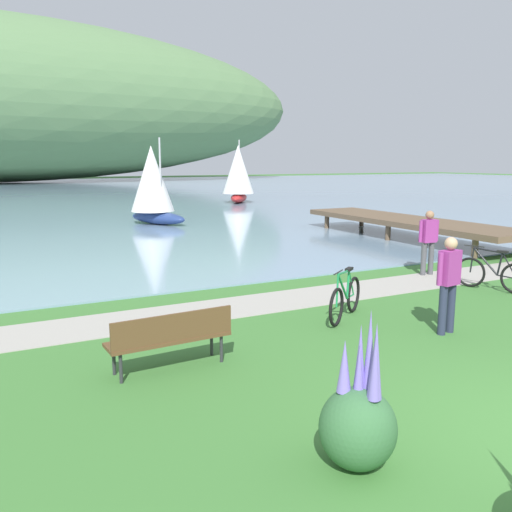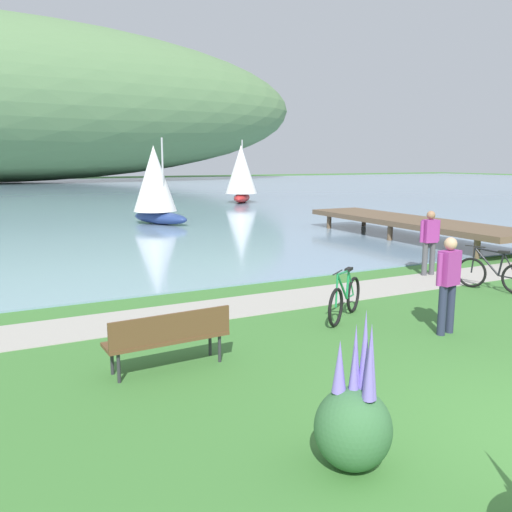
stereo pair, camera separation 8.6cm
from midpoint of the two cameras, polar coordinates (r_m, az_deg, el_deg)
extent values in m
cube|color=#7A99B2|center=(51.77, -20.90, 6.23)|extent=(180.00, 80.00, 0.04)
cube|color=#A39E93|center=(11.52, 2.38, -4.87)|extent=(60.00, 1.50, 0.01)
cube|color=brown|center=(7.92, -9.20, -8.70)|extent=(1.82, 0.58, 0.05)
cube|color=brown|center=(7.67, -8.68, -7.56)|extent=(1.80, 0.14, 0.40)
cylinder|color=#2D2D33|center=(7.93, -14.85, -10.62)|extent=(0.05, 0.05, 0.45)
cylinder|color=#2D2D33|center=(8.42, -4.65, -9.06)|extent=(0.05, 0.05, 0.45)
cylinder|color=#2D2D33|center=(7.63, -14.16, -11.44)|extent=(0.05, 0.05, 0.45)
cylinder|color=#2D2D33|center=(8.14, -3.61, -9.74)|extent=(0.05, 0.05, 0.45)
torus|color=black|center=(13.74, 22.20, -1.65)|extent=(0.30, 0.70, 0.72)
cylinder|color=black|center=(13.56, 23.61, -0.55)|extent=(0.24, 0.59, 0.61)
cylinder|color=black|center=(13.51, 23.84, 0.53)|extent=(0.26, 0.63, 0.09)
cylinder|color=black|center=(13.46, 24.90, -0.83)|extent=(0.08, 0.13, 0.54)
cylinder|color=black|center=(13.46, 25.51, -2.07)|extent=(0.17, 0.41, 0.05)
cylinder|color=black|center=(13.40, 25.75, -0.99)|extent=(0.15, 0.36, 0.56)
cylinder|color=black|center=(13.67, 22.38, -0.43)|extent=(0.06, 0.09, 0.60)
cube|color=black|center=(13.40, 25.16, 0.39)|extent=(0.17, 0.26, 0.05)
cylinder|color=black|center=(13.61, 22.57, 0.97)|extent=(0.18, 0.46, 0.02)
torus|color=black|center=(9.86, 8.77, -5.44)|extent=(0.62, 0.47, 0.72)
torus|color=black|center=(10.83, 10.59, -4.08)|extent=(0.62, 0.47, 0.72)
cylinder|color=#1E8C4C|center=(10.10, 9.45, -3.28)|extent=(0.52, 0.39, 0.61)
cylinder|color=#1E8C4C|center=(10.08, 9.56, -1.76)|extent=(0.56, 0.41, 0.09)
cylinder|color=#1E8C4C|center=(10.41, 10.01, -3.03)|extent=(0.13, 0.11, 0.54)
cylinder|color=#1E8C4C|center=(10.63, 10.25, -4.28)|extent=(0.36, 0.27, 0.05)
cylinder|color=#1E8C4C|center=(10.61, 10.36, -2.85)|extent=(0.32, 0.24, 0.56)
cylinder|color=#1E8C4C|center=(9.81, 8.87, -3.72)|extent=(0.09, 0.08, 0.60)
cube|color=black|center=(10.38, 10.13, -1.40)|extent=(0.25, 0.22, 0.05)
cylinder|color=black|center=(9.76, 8.97, -1.75)|extent=(0.40, 0.30, 0.02)
cylinder|color=#4C4C51|center=(14.68, 17.76, -0.33)|extent=(0.14, 0.14, 0.88)
cylinder|color=#4C4C51|center=(14.83, 18.48, -0.27)|extent=(0.14, 0.14, 0.88)
cube|color=#9E338C|center=(14.65, 18.28, 2.55)|extent=(0.40, 0.26, 0.60)
sphere|color=#9E7051|center=(14.60, 18.37, 4.18)|extent=(0.22, 0.22, 0.22)
cylinder|color=#9E338C|center=(14.48, 17.49, 2.51)|extent=(0.09, 0.09, 0.56)
cylinder|color=#9E338C|center=(14.81, 19.06, 2.58)|extent=(0.09, 0.09, 0.56)
cylinder|color=#282D47|center=(9.81, 19.52, -5.52)|extent=(0.14, 0.14, 0.88)
cylinder|color=#282D47|center=(10.01, 20.32, -5.27)|extent=(0.14, 0.14, 0.88)
cube|color=#9E338C|center=(9.74, 20.18, -1.19)|extent=(0.41, 0.27, 0.60)
sphere|color=tan|center=(9.68, 20.33, 1.25)|extent=(0.22, 0.22, 0.22)
cylinder|color=#9E338C|center=(9.53, 19.29, -1.38)|extent=(0.09, 0.09, 0.56)
cylinder|color=#9E338C|center=(9.96, 21.04, -1.01)|extent=(0.09, 0.09, 0.56)
ellipsoid|color=#386B3D|center=(5.57, 10.78, -17.67)|extent=(0.77, 0.77, 0.82)
cylinder|color=#386B3D|center=(5.50, 11.84, -14.54)|extent=(0.02, 0.02, 0.12)
cone|color=#8470D1|center=(5.32, 12.03, -9.90)|extent=(0.13, 0.13, 0.83)
cylinder|color=#386B3D|center=(5.48, 10.89, -14.57)|extent=(0.02, 0.02, 0.12)
cone|color=#8470D1|center=(5.33, 11.04, -10.66)|extent=(0.12, 0.12, 0.68)
cylinder|color=#386B3D|center=(5.45, 10.82, -14.75)|extent=(0.02, 0.02, 0.12)
cone|color=#8470D1|center=(5.32, 10.93, -11.73)|extent=(0.11, 0.11, 0.50)
cylinder|color=#386B3D|center=(5.33, 12.38, -15.41)|extent=(0.02, 0.02, 0.12)
cone|color=#8470D1|center=(5.17, 12.55, -11.47)|extent=(0.11, 0.11, 0.67)
cylinder|color=#386B3D|center=(5.35, 12.44, -15.28)|extent=(0.02, 0.02, 0.12)
cone|color=#8470D1|center=(5.18, 12.62, -10.95)|extent=(0.14, 0.14, 0.74)
cylinder|color=#386B3D|center=(5.44, 9.29, -14.75)|extent=(0.02, 0.02, 0.12)
cone|color=#8470D1|center=(5.31, 9.39, -11.57)|extent=(0.14, 0.14, 0.53)
ellipsoid|color=navy|center=(25.53, -10.11, 4.05)|extent=(2.36, 3.47, 0.59)
cylinder|color=#B2B2B2|center=(25.21, -9.84, 8.53)|extent=(0.08, 0.08, 3.39)
cone|color=white|center=(25.64, -10.73, 8.15)|extent=(2.70, 2.70, 3.06)
ellipsoid|color=#B22323|center=(38.38, -1.46, 6.26)|extent=(2.90, 3.73, 0.66)
cylinder|color=#B2B2B2|center=(38.58, -1.42, 9.55)|extent=(0.09, 0.09, 3.75)
cone|color=white|center=(37.95, -1.54, 9.25)|extent=(3.07, 3.07, 3.37)
cube|color=brown|center=(21.24, 16.26, 3.57)|extent=(2.40, 10.00, 0.20)
cylinder|color=brown|center=(17.86, 22.68, 0.71)|extent=(0.20, 0.20, 0.60)
cylinder|color=brown|center=(20.64, 14.26, 2.37)|extent=(0.20, 0.20, 0.60)
cylinder|color=brown|center=(21.95, 18.05, 2.63)|extent=(0.20, 0.20, 0.60)
cylinder|color=brown|center=(23.78, 7.93, 3.58)|extent=(0.20, 0.20, 0.60)
cylinder|color=brown|center=(24.92, 11.57, 3.77)|extent=(0.20, 0.20, 0.60)
camera|label=1|loc=(0.04, -89.78, 0.04)|focal=37.40mm
camera|label=2|loc=(0.04, 90.22, -0.04)|focal=37.40mm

